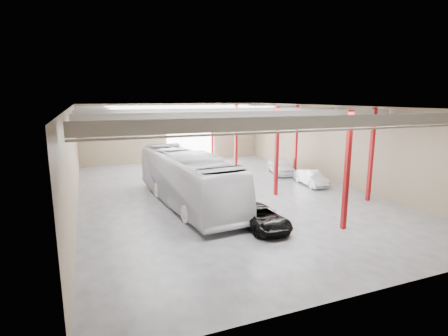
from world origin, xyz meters
TOP-DOWN VIEW (x-y plane):
  - depot_shell at (0.13, 0.48)m, footprint 22.12×32.12m
  - coach_bus at (-3.50, -1.85)m, footprint 4.41×14.17m
  - black_sedan at (-0.74, -8.01)m, footprint 2.43×4.84m
  - car_row_a at (-1.77, -2.81)m, footprint 2.26×4.91m
  - car_row_b at (0.51, 4.50)m, footprint 3.24×5.19m
  - car_row_c at (-0.69, 10.29)m, footprint 3.18×5.79m
  - car_right_near at (8.30, -0.44)m, footprint 1.84×4.24m
  - car_right_far at (8.30, 4.76)m, footprint 3.07×5.16m

SIDE VIEW (x-z plane):
  - black_sedan at x=-0.74m, z-range 0.00..1.31m
  - car_right_near at x=8.30m, z-range 0.00..1.35m
  - car_row_c at x=-0.69m, z-range 0.00..1.59m
  - car_row_b at x=0.51m, z-range 0.00..1.61m
  - car_row_a at x=-1.77m, z-range 0.00..1.63m
  - car_right_far at x=8.30m, z-range 0.00..1.65m
  - coach_bus at x=-3.50m, z-range 0.00..3.89m
  - depot_shell at x=0.13m, z-range 1.44..8.51m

